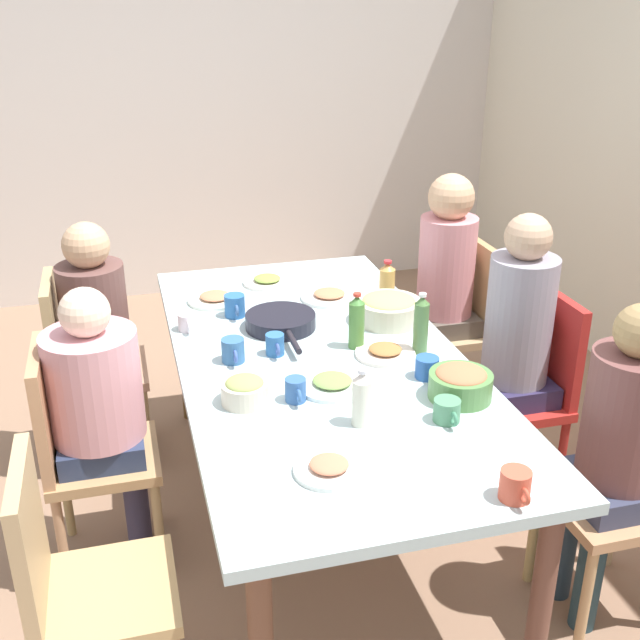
{
  "coord_description": "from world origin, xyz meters",
  "views": [
    {
      "loc": [
        2.55,
        -0.69,
        2.06
      ],
      "look_at": [
        0.0,
        0.0,
        0.91
      ],
      "focal_mm": 43.47,
      "sensor_mm": 36.0,
      "label": 1
    }
  ],
  "objects_px": {
    "person_0": "(619,441)",
    "plate_3": "(329,296)",
    "chair_1": "(82,360)",
    "dining_table": "(320,373)",
    "bottle_0": "(363,399)",
    "plate_2": "(332,384)",
    "chair_2": "(457,318)",
    "chair_4": "(75,581)",
    "bowl_0": "(388,309)",
    "cup_3": "(447,411)",
    "cup_6": "(515,485)",
    "bottle_1": "(421,325)",
    "plate_1": "(215,298)",
    "cup_4": "(233,350)",
    "bowl_1": "(245,390)",
    "plate_0": "(329,468)",
    "person_2": "(444,276)",
    "cup_0": "(275,345)",
    "cup_1": "(188,322)",
    "person_3": "(514,338)",
    "chair_3": "(529,384)",
    "chair_0": "(635,482)",
    "bowl_2": "(460,383)",
    "bottle_2": "(387,282)",
    "cup_5": "(296,390)",
    "serving_pan": "(281,321)",
    "person_5": "(99,402)",
    "cup_2": "(235,306)",
    "bottle_3": "(357,322)",
    "cup_7": "(427,368)",
    "person_1": "(99,322)",
    "plate_4": "(385,352)",
    "chair_5": "(79,446)",
    "plate_5": "(267,281)"
  },
  "relations": [
    {
      "from": "plate_1",
      "to": "cup_4",
      "type": "relative_size",
      "value": 2.0
    },
    {
      "from": "dining_table",
      "to": "person_2",
      "type": "bearing_deg",
      "value": 131.29
    },
    {
      "from": "cup_4",
      "to": "person_3",
      "type": "bearing_deg",
      "value": 87.95
    },
    {
      "from": "person_2",
      "to": "cup_0",
      "type": "relative_size",
      "value": 11.66
    },
    {
      "from": "cup_6",
      "to": "bottle_1",
      "type": "relative_size",
      "value": 0.5
    },
    {
      "from": "plate_0",
      "to": "plate_1",
      "type": "height_order",
      "value": "same"
    },
    {
      "from": "chair_4",
      "to": "bowl_0",
      "type": "height_order",
      "value": "chair_4"
    },
    {
      "from": "person_2",
      "to": "bottle_1",
      "type": "xyz_separation_m",
      "value": [
        0.78,
        -0.44,
        0.13
      ]
    },
    {
      "from": "chair_3",
      "to": "chair_4",
      "type": "distance_m",
      "value": 1.96
    },
    {
      "from": "person_3",
      "to": "bowl_0",
      "type": "xyz_separation_m",
      "value": [
        -0.25,
        -0.46,
        0.08
      ]
    },
    {
      "from": "person_0",
      "to": "bottle_2",
      "type": "height_order",
      "value": "person_0"
    },
    {
      "from": "cup_2",
      "to": "bottle_3",
      "type": "height_order",
      "value": "bottle_3"
    },
    {
      "from": "chair_0",
      "to": "plate_3",
      "type": "bearing_deg",
      "value": -150.45
    },
    {
      "from": "chair_0",
      "to": "plate_4",
      "type": "distance_m",
      "value": 0.98
    },
    {
      "from": "cup_1",
      "to": "chair_1",
      "type": "bearing_deg",
      "value": -127.42
    },
    {
      "from": "person_1",
      "to": "bowl_2",
      "type": "xyz_separation_m",
      "value": [
        1.15,
        1.2,
        0.13
      ]
    },
    {
      "from": "dining_table",
      "to": "bottle_0",
      "type": "height_order",
      "value": "bottle_0"
    },
    {
      "from": "chair_2",
      "to": "plate_1",
      "type": "distance_m",
      "value": 1.25
    },
    {
      "from": "cup_4",
      "to": "bottle_2",
      "type": "relative_size",
      "value": 0.66
    },
    {
      "from": "cup_2",
      "to": "bottle_2",
      "type": "height_order",
      "value": "bottle_2"
    },
    {
      "from": "bottle_0",
      "to": "person_5",
      "type": "bearing_deg",
      "value": -121.7
    },
    {
      "from": "person_1",
      "to": "bottle_1",
      "type": "distance_m",
      "value": 1.44
    },
    {
      "from": "plate_3",
      "to": "chair_0",
      "type": "bearing_deg",
      "value": 29.55
    },
    {
      "from": "person_1",
      "to": "cup_3",
      "type": "height_order",
      "value": "person_1"
    },
    {
      "from": "person_3",
      "to": "cup_6",
      "type": "relative_size",
      "value": 10.3
    },
    {
      "from": "chair_2",
      "to": "cup_2",
      "type": "xyz_separation_m",
      "value": [
        0.25,
        -1.16,
        0.29
      ]
    },
    {
      "from": "bottle_1",
      "to": "bottle_3",
      "type": "bearing_deg",
      "value": -115.07
    },
    {
      "from": "chair_2",
      "to": "bottle_1",
      "type": "xyz_separation_m",
      "value": [
        0.78,
        -0.53,
        0.36
      ]
    },
    {
      "from": "chair_1",
      "to": "plate_3",
      "type": "bearing_deg",
      "value": 81.22
    },
    {
      "from": "cup_4",
      "to": "bottle_3",
      "type": "relative_size",
      "value": 0.54
    },
    {
      "from": "bottle_2",
      "to": "cup_5",
      "type": "bearing_deg",
      "value": -37.59
    },
    {
      "from": "chair_2",
      "to": "plate_0",
      "type": "height_order",
      "value": "chair_2"
    },
    {
      "from": "plate_2",
      "to": "cup_5",
      "type": "xyz_separation_m",
      "value": [
        0.06,
        -0.15,
        0.03
      ]
    },
    {
      "from": "plate_2",
      "to": "plate_5",
      "type": "relative_size",
      "value": 1.11
    },
    {
      "from": "person_0",
      "to": "plate_3",
      "type": "height_order",
      "value": "person_0"
    },
    {
      "from": "cup_1",
      "to": "person_3",
      "type": "bearing_deg",
      "value": 73.7
    },
    {
      "from": "bottle_0",
      "to": "bottle_1",
      "type": "distance_m",
      "value": 0.58
    },
    {
      "from": "chair_0",
      "to": "person_3",
      "type": "bearing_deg",
      "value": -172.75
    },
    {
      "from": "chair_5",
      "to": "cup_7",
      "type": "height_order",
      "value": "chair_5"
    },
    {
      "from": "person_3",
      "to": "chair_5",
      "type": "bearing_deg",
      "value": -90.0
    },
    {
      "from": "cup_0",
      "to": "cup_6",
      "type": "height_order",
      "value": "cup_6"
    },
    {
      "from": "plate_2",
      "to": "chair_2",
      "type": "bearing_deg",
      "value": 136.06
    },
    {
      "from": "cup_3",
      "to": "cup_6",
      "type": "height_order",
      "value": "cup_6"
    },
    {
      "from": "person_5",
      "to": "cup_5",
      "type": "relative_size",
      "value": 10.39
    },
    {
      "from": "cup_5",
      "to": "bottle_2",
      "type": "height_order",
      "value": "bottle_2"
    },
    {
      "from": "serving_pan",
      "to": "cup_1",
      "type": "relative_size",
      "value": 4.13
    },
    {
      "from": "dining_table",
      "to": "bowl_2",
      "type": "distance_m",
      "value": 0.59
    },
    {
      "from": "bowl_2",
      "to": "bottle_1",
      "type": "relative_size",
      "value": 0.9
    },
    {
      "from": "cup_7",
      "to": "serving_pan",
      "type": "bearing_deg",
      "value": -143.52
    },
    {
      "from": "bowl_1",
      "to": "plate_0",
      "type": "bearing_deg",
      "value": 19.43
    }
  ]
}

